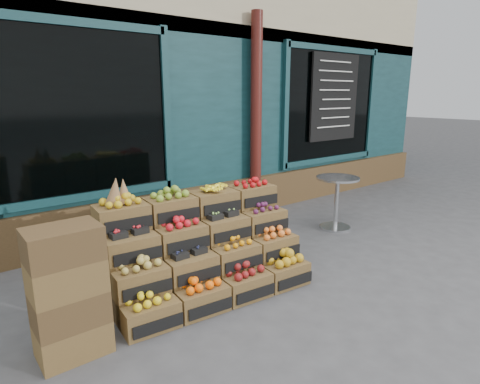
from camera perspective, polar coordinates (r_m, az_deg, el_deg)
ground at (r=4.65m, az=7.45°, el=-11.49°), size 60.00×60.00×0.00m
shop_facade at (r=8.58m, az=-18.24°, el=15.99°), size 12.00×6.24×4.80m
crate_display at (r=4.20m, az=-5.32°, el=-8.63°), size 2.06×1.14×1.24m
spare_crates at (r=3.38m, az=-23.22°, el=-13.03°), size 0.52×0.36×1.04m
bistro_table at (r=6.11m, az=13.59°, el=-0.65°), size 0.63×0.63×0.79m
shopkeeper at (r=5.81m, az=-25.59°, el=2.57°), size 0.81×0.64×1.96m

